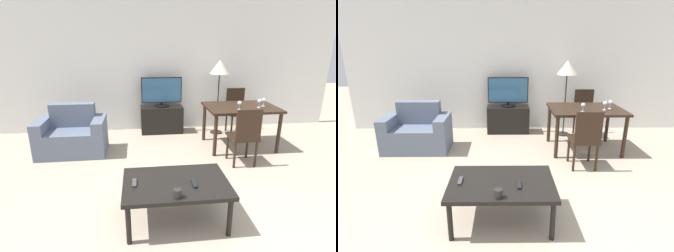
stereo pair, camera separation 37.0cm
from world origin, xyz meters
TOP-DOWN VIEW (x-y plane):
  - wall_back at (0.00, 3.69)m, footprint 6.92×0.06m
  - armchair at (-1.77, 2.56)m, footprint 1.09×0.65m
  - tv_stand at (-0.20, 3.43)m, footprint 0.84×0.38m
  - tv at (-0.20, 3.42)m, footprint 0.79×0.28m
  - coffee_table at (-0.32, 0.64)m, footprint 1.07×0.70m
  - dining_table at (1.08, 2.52)m, footprint 1.20×0.84m
  - dining_chair_near at (0.87, 1.79)m, footprint 0.40×0.40m
  - dining_chair_far at (1.29, 3.25)m, footprint 0.40×0.40m
  - floor_lamp at (0.90, 3.25)m, footprint 0.38×0.38m
  - remote_primary at (-0.14, 0.56)m, footprint 0.04×0.15m
  - remote_secondary at (-0.73, 0.64)m, footprint 0.04×0.15m
  - cup_white_near at (-0.34, 0.36)m, footprint 0.08×0.08m
  - wine_glass_left at (1.34, 2.39)m, footprint 0.07×0.07m
  - wine_glass_center at (1.45, 2.46)m, footprint 0.07×0.07m
  - wine_glass_right at (0.95, 2.28)m, footprint 0.07×0.07m

SIDE VIEW (x-z plane):
  - tv_stand at x=-0.20m, z-range 0.00..0.54m
  - armchair at x=-1.77m, z-range -0.11..0.70m
  - coffee_table at x=-0.32m, z-range 0.18..0.63m
  - remote_primary at x=-0.14m, z-range 0.45..0.47m
  - remote_secondary at x=-0.73m, z-range 0.45..0.47m
  - cup_white_near at x=-0.34m, z-range 0.45..0.53m
  - dining_chair_near at x=0.87m, z-range 0.05..0.94m
  - dining_chair_far at x=1.29m, z-range 0.05..0.94m
  - dining_table at x=1.08m, z-range 0.27..1.00m
  - wine_glass_left at x=1.34m, z-range 0.76..0.91m
  - wine_glass_center at x=1.45m, z-range 0.76..0.91m
  - wine_glass_right at x=0.95m, z-range 0.76..0.91m
  - tv at x=-0.20m, z-range 0.54..1.12m
  - floor_lamp at x=0.90m, z-range 0.54..1.99m
  - wall_back at x=0.00m, z-range 0.00..2.70m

